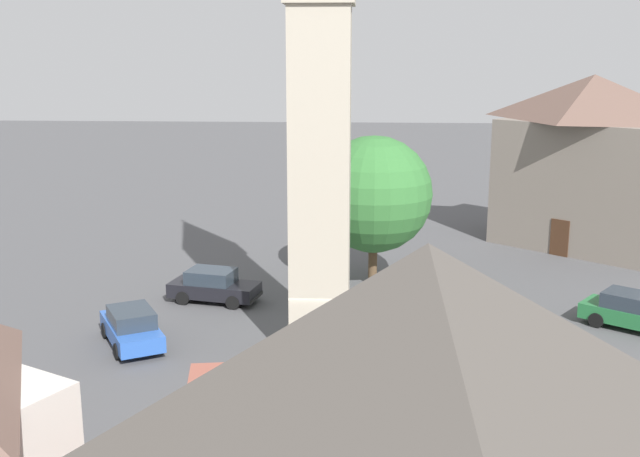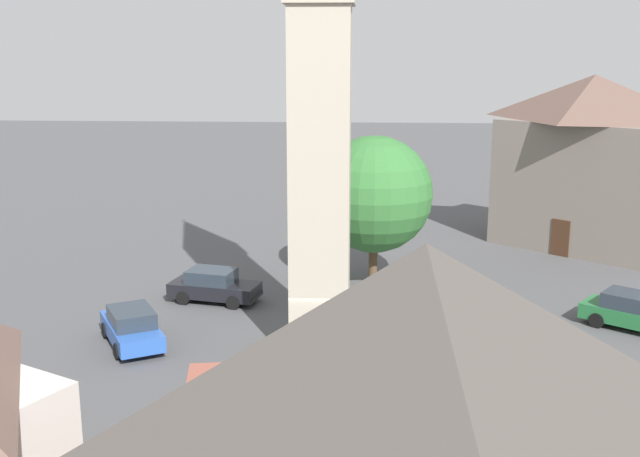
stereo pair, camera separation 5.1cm
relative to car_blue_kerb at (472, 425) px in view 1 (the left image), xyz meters
The scene contains 8 objects.
ground_plane 8.69m from the car_blue_kerb, 55.96° to the right, with size 200.00×200.00×0.00m, color #4C4C4F.
car_blue_kerb is the anchor object (origin of this frame).
car_silver_kerb 16.41m from the car_blue_kerb, 51.86° to the right, with size 4.39×2.51×1.53m.
car_white_side 13.17m from the car_blue_kerb, 127.69° to the right, with size 4.32×3.82×1.53m.
car_black_far 14.32m from the car_blue_kerb, 30.83° to the right, with size 3.50×4.42×1.53m.
pedestrian 12.75m from the car_blue_kerb, 89.45° to the right, with size 0.23×0.56×1.69m.
tree 16.72m from the car_blue_kerb, 80.24° to the right, with size 5.71×5.71×7.44m.
building_terrace_right 26.70m from the car_blue_kerb, 111.82° to the right, with size 11.58×11.13×10.10m.
Camera 1 is at (-1.66, 27.49, 11.26)m, focal length 42.55 mm.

